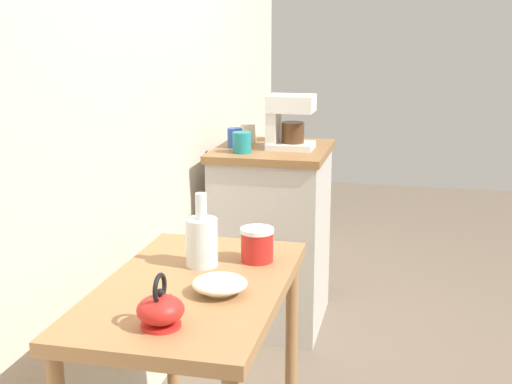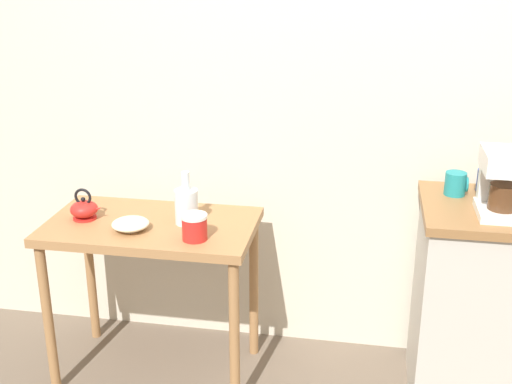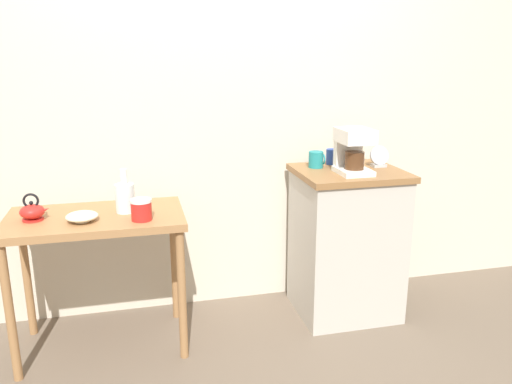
% 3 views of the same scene
% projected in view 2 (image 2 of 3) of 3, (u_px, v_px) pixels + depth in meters
% --- Properties ---
extents(back_wall, '(4.40, 0.10, 2.80)m').
position_uv_depth(back_wall, '(354.00, 66.00, 2.91)').
color(back_wall, beige).
rests_on(back_wall, ground_plane).
extents(wooden_table, '(0.91, 0.53, 0.77)m').
position_uv_depth(wooden_table, '(152.00, 244.00, 2.89)').
color(wooden_table, '#9E7044').
rests_on(wooden_table, ground_plane).
extents(kitchen_counter, '(0.62, 0.55, 0.92)m').
position_uv_depth(kitchen_counter, '(487.00, 307.00, 2.78)').
color(kitchen_counter, '#BCB7AD').
rests_on(kitchen_counter, ground_plane).
extents(bowl_stoneware, '(0.16, 0.16, 0.05)m').
position_uv_depth(bowl_stoneware, '(131.00, 224.00, 2.77)').
color(bowl_stoneware, beige).
rests_on(bowl_stoneware, wooden_table).
extents(teakettle, '(0.15, 0.12, 0.14)m').
position_uv_depth(teakettle, '(84.00, 209.00, 2.88)').
color(teakettle, red).
rests_on(teakettle, wooden_table).
extents(glass_carafe_vase, '(0.10, 0.10, 0.24)m').
position_uv_depth(glass_carafe_vase, '(186.00, 205.00, 2.82)').
color(glass_carafe_vase, silver).
rests_on(glass_carafe_vase, wooden_table).
extents(canister_enamel, '(0.11, 0.11, 0.11)m').
position_uv_depth(canister_enamel, '(195.00, 227.00, 2.67)').
color(canister_enamel, red).
rests_on(canister_enamel, wooden_table).
extents(coffee_maker, '(0.18, 0.22, 0.26)m').
position_uv_depth(coffee_maker, '(504.00, 179.00, 2.51)').
color(coffee_maker, white).
rests_on(coffee_maker, kitchen_counter).
extents(mug_dark_teal, '(0.09, 0.09, 0.10)m').
position_uv_depth(mug_dark_teal, '(456.00, 184.00, 2.73)').
color(mug_dark_teal, teal).
rests_on(mug_dark_teal, kitchen_counter).
extents(mug_blue, '(0.08, 0.07, 0.09)m').
position_uv_depth(mug_blue, '(486.00, 181.00, 2.78)').
color(mug_blue, '#2D4CAD').
rests_on(mug_blue, kitchen_counter).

